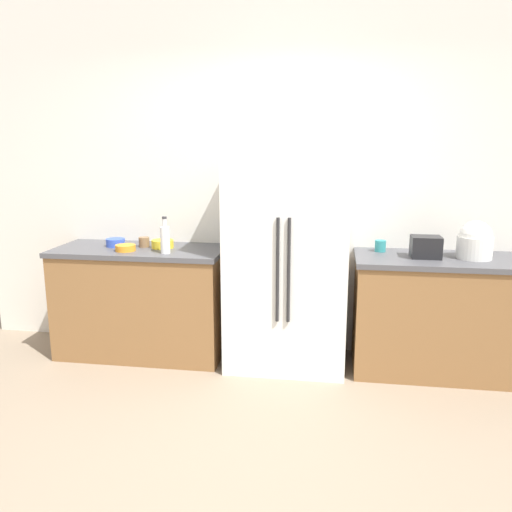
{
  "coord_description": "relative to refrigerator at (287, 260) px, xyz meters",
  "views": [
    {
      "loc": [
        0.52,
        -2.52,
        1.75
      ],
      "look_at": [
        0.07,
        0.43,
        1.09
      ],
      "focal_mm": 36.26,
      "sensor_mm": 36.0,
      "label": 1
    }
  ],
  "objects": [
    {
      "name": "bowl_c",
      "position": [
        -1.28,
        -0.09,
        0.08
      ],
      "size": [
        0.16,
        0.16,
        0.05
      ],
      "primitive_type": "cylinder",
      "color": "orange",
      "rests_on": "counter_left"
    },
    {
      "name": "counter_right",
      "position": [
        1.17,
        0.03,
        -0.4
      ],
      "size": [
        1.29,
        0.63,
        0.91
      ],
      "color": "olive",
      "rests_on": "ground_plane"
    },
    {
      "name": "bowl_a",
      "position": [
        -1.44,
        0.07,
        0.09
      ],
      "size": [
        0.15,
        0.15,
        0.06
      ],
      "primitive_type": "cylinder",
      "color": "blue",
      "rests_on": "counter_left"
    },
    {
      "name": "toaster",
      "position": [
        1.03,
        0.01,
        0.14
      ],
      "size": [
        0.22,
        0.17,
        0.16
      ],
      "primitive_type": "cube",
      "color": "black",
      "rests_on": "counter_right"
    },
    {
      "name": "kitchen_back_panel",
      "position": [
        -0.17,
        0.39,
        0.66
      ],
      "size": [
        5.19,
        0.1,
        3.02
      ],
      "primitive_type": "cube",
      "color": "silver",
      "rests_on": "ground_plane"
    },
    {
      "name": "bottle_a",
      "position": [
        -0.94,
        -0.14,
        0.17
      ],
      "size": [
        0.07,
        0.07,
        0.29
      ],
      "color": "white",
      "rests_on": "counter_left"
    },
    {
      "name": "cup_b",
      "position": [
        0.72,
        0.19,
        0.1
      ],
      "size": [
        0.09,
        0.09,
        0.09
      ],
      "primitive_type": "cylinder",
      "color": "teal",
      "rests_on": "counter_right"
    },
    {
      "name": "rice_cooker",
      "position": [
        1.39,
        0.04,
        0.18
      ],
      "size": [
        0.26,
        0.26,
        0.28
      ],
      "color": "white",
      "rests_on": "counter_right"
    },
    {
      "name": "cup_a",
      "position": [
        -1.2,
        0.08,
        0.1
      ],
      "size": [
        0.09,
        0.09,
        0.08
      ],
      "primitive_type": "cylinder",
      "color": "brown",
      "rests_on": "counter_left"
    },
    {
      "name": "ground_plane",
      "position": [
        -0.17,
        -1.39,
        -0.85
      ],
      "size": [
        10.39,
        10.39,
        0.0
      ],
      "primitive_type": "plane",
      "color": "gray"
    },
    {
      "name": "counter_left",
      "position": [
        -1.22,
        0.03,
        -0.4
      ],
      "size": [
        1.39,
        0.63,
        0.91
      ],
      "color": "olive",
      "rests_on": "ground_plane"
    },
    {
      "name": "bowl_b",
      "position": [
        -1.03,
        0.07,
        0.09
      ],
      "size": [
        0.18,
        0.18,
        0.07
      ],
      "primitive_type": "cylinder",
      "color": "yellow",
      "rests_on": "counter_left"
    },
    {
      "name": "refrigerator",
      "position": [
        0.0,
        0.0,
        0.0
      ],
      "size": [
        0.93,
        0.67,
        1.7
      ],
      "color": "white",
      "rests_on": "ground_plane"
    }
  ]
}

